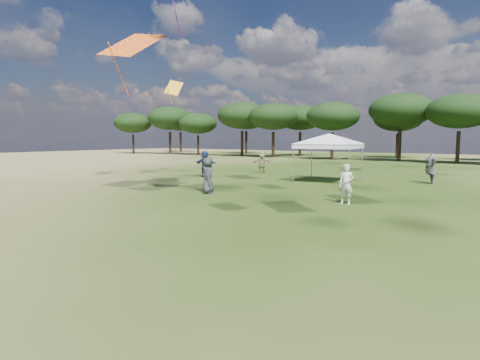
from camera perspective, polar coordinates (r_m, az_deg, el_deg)
name	(u,v)px	position (r m, az deg, el deg)	size (l,w,h in m)	color
tent_left	(329,136)	(23.76, 12.58, 6.17)	(6.66, 6.66, 3.10)	gray
festival_crowd	(440,174)	(21.84, 26.61, 0.83)	(30.99, 18.84, 1.75)	#434247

